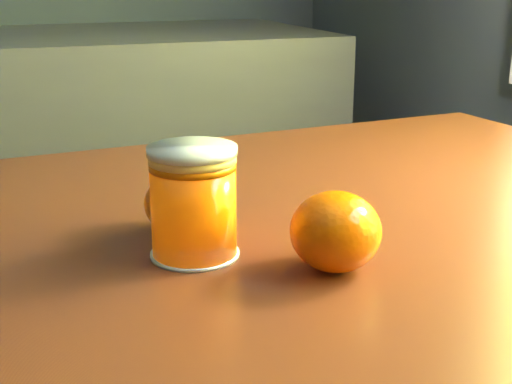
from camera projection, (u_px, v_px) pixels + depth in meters
name	position (u px, v px, depth m)	size (l,w,h in m)	color
table	(250.00, 353.00, 0.63)	(1.14, 0.84, 0.82)	maroon
juice_glass	(194.00, 203.00, 0.57)	(0.07, 0.07, 0.09)	#FF5D05
orange_front	(336.00, 231.00, 0.54)	(0.07, 0.07, 0.06)	#F05E04
orange_back	(178.00, 203.00, 0.62)	(0.06, 0.06, 0.05)	#F05E04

